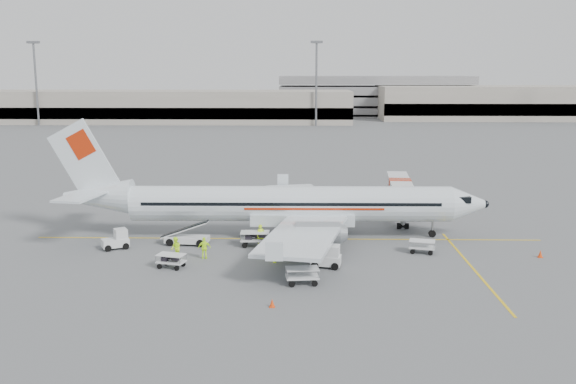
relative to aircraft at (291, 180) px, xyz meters
name	(u,v)px	position (x,y,z in m)	size (l,w,h in m)	color
ground	(288,239)	(-0.29, -0.75, -5.10)	(360.00, 360.00, 0.00)	#56595B
stripe_lead	(288,239)	(-0.29, -0.75, -5.09)	(44.00, 0.20, 0.01)	yellow
stripe_cross	(472,267)	(13.71, -8.75, -5.09)	(0.20, 20.00, 0.01)	yellow
terminal_west	(158,106)	(-40.29, 129.25, -0.60)	(110.00, 22.00, 9.00)	gray
terminal_east	(526,103)	(69.71, 144.25, -0.10)	(90.00, 26.00, 10.00)	gray
parking_garage	(374,94)	(24.71, 159.25, 1.90)	(62.00, 24.00, 14.00)	slate
treeline	(299,104)	(-0.29, 174.25, -2.10)	(300.00, 3.00, 6.00)	black
mast_west	(36,84)	(-70.29, 117.25, 5.90)	(3.20, 1.20, 22.00)	slate
mast_center	(316,84)	(4.71, 117.25, 5.90)	(3.20, 1.20, 22.00)	slate
aircraft	(291,180)	(0.00, 0.00, 0.00)	(36.97, 28.98, 10.19)	silver
jet_bridge	(399,198)	(10.79, 8.37, -3.19)	(2.72, 14.52, 3.81)	silver
belt_loader	(187,229)	(-8.75, -2.75, -3.79)	(4.82, 1.81, 2.61)	silver
tug_fore	(326,256)	(2.77, -8.93, -4.25)	(2.20, 1.26, 1.70)	silver
tug_mid	(306,240)	(1.33, -4.60, -4.18)	(2.37, 1.36, 1.83)	silver
tug_aft	(115,239)	(-14.44, -4.24, -4.28)	(2.11, 1.21, 1.63)	silver
cart_loaded_a	(171,261)	(-8.77, -9.35, -4.57)	(2.03, 1.20, 1.06)	silver
cart_loaded_b	(255,239)	(-2.96, -3.17, -4.47)	(2.39, 1.42, 1.25)	silver
cart_empty_a	(302,276)	(1.00, -12.87, -4.51)	(2.24, 1.33, 1.17)	silver
cart_empty_b	(422,247)	(10.66, -4.96, -4.57)	(2.03, 1.20, 1.06)	silver
cone_nose	(540,254)	(19.76, -6.01, -4.79)	(0.38, 0.38, 0.62)	#E83D0B
cone_port	(258,204)	(-3.81, 12.76, -4.81)	(0.35, 0.35, 0.57)	#E83D0B
cone_stbd	(272,303)	(-0.88, -17.28, -4.81)	(0.35, 0.35, 0.57)	#E83D0B
crew_a	(261,235)	(-2.48, -3.11, -4.18)	(0.67, 0.44, 1.84)	#C5F41F
crew_b	(176,248)	(-8.84, -7.21, -4.20)	(0.87, 0.68, 1.80)	#C5F41F
crew_c	(275,251)	(-1.10, -7.81, -4.18)	(1.19, 0.68, 1.84)	#C5F41F
crew_d	(204,248)	(-6.64, -6.91, -4.23)	(1.01, 0.42, 1.73)	#C5F41F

